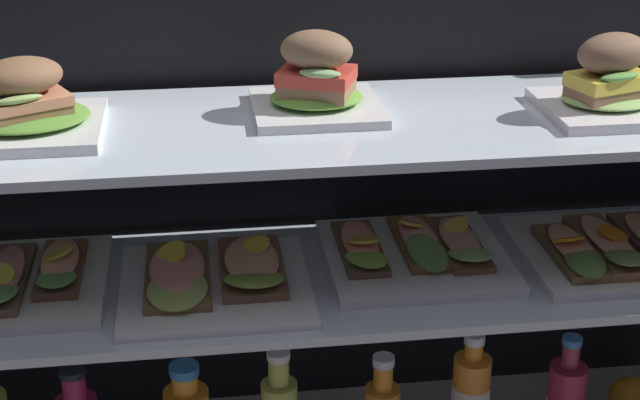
% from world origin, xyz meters
% --- Properties ---
extents(case_frame, '(1.42, 0.42, 0.93)m').
position_xyz_m(case_frame, '(0.00, 0.11, 0.51)').
color(case_frame, gray).
rests_on(case_frame, ground).
extents(riser_lower_tier, '(1.35, 0.35, 0.34)m').
position_xyz_m(riser_lower_tier, '(0.00, 0.00, 0.21)').
color(riser_lower_tier, silver).
rests_on(riser_lower_tier, case_base_deck).
extents(shelf_lower_glass, '(1.36, 0.37, 0.01)m').
position_xyz_m(shelf_lower_glass, '(0.00, 0.00, 0.39)').
color(shelf_lower_glass, silver).
rests_on(shelf_lower_glass, riser_lower_tier).
extents(riser_upper_tier, '(1.35, 0.35, 0.24)m').
position_xyz_m(riser_upper_tier, '(0.00, 0.00, 0.51)').
color(riser_upper_tier, silver).
rests_on(riser_upper_tier, shelf_lower_glass).
extents(shelf_upper_glass, '(1.36, 0.37, 0.01)m').
position_xyz_m(shelf_upper_glass, '(0.00, 0.00, 0.64)').
color(shelf_upper_glass, silver).
rests_on(shelf_upper_glass, riser_upper_tier).
extents(plated_roll_sandwich_right_of_center, '(0.21, 0.21, 0.11)m').
position_xyz_m(plated_roll_sandwich_right_of_center, '(-0.41, -0.00, 0.68)').
color(plated_roll_sandwich_right_of_center, white).
rests_on(plated_roll_sandwich_right_of_center, shelf_upper_glass).
extents(plated_roll_sandwich_mid_right, '(0.19, 0.19, 0.12)m').
position_xyz_m(plated_roll_sandwich_mid_right, '(0.00, 0.04, 0.69)').
color(plated_roll_sandwich_mid_right, white).
rests_on(plated_roll_sandwich_mid_right, shelf_upper_glass).
extents(plated_roll_sandwich_far_right, '(0.18, 0.18, 0.12)m').
position_xyz_m(plated_roll_sandwich_far_right, '(0.42, -0.03, 0.69)').
color(plated_roll_sandwich_far_right, white).
rests_on(plated_roll_sandwich_far_right, shelf_upper_glass).
extents(open_sandwich_tray_left_of_center, '(0.28, 0.28, 0.06)m').
position_xyz_m(open_sandwich_tray_left_of_center, '(-0.47, 0.00, 0.42)').
color(open_sandwich_tray_left_of_center, white).
rests_on(open_sandwich_tray_left_of_center, shelf_lower_glass).
extents(open_sandwich_tray_far_left, '(0.28, 0.27, 0.06)m').
position_xyz_m(open_sandwich_tray_far_left, '(-0.16, -0.02, 0.41)').
color(open_sandwich_tray_far_left, white).
rests_on(open_sandwich_tray_far_left, shelf_lower_glass).
extents(open_sandwich_tray_near_right_corner, '(0.28, 0.27, 0.06)m').
position_xyz_m(open_sandwich_tray_near_right_corner, '(0.15, 0.02, 0.41)').
color(open_sandwich_tray_near_right_corner, white).
rests_on(open_sandwich_tray_near_right_corner, shelf_lower_glass).
extents(open_sandwich_tray_right_of_center, '(0.28, 0.27, 0.06)m').
position_xyz_m(open_sandwich_tray_right_of_center, '(0.46, -0.01, 0.42)').
color(open_sandwich_tray_right_of_center, white).
rests_on(open_sandwich_tray_right_of_center, shelf_lower_glass).
extents(juice_bottle_front_middle, '(0.06, 0.06, 0.23)m').
position_xyz_m(juice_bottle_front_middle, '(0.25, 0.00, 0.14)').
color(juice_bottle_front_middle, orange).
rests_on(juice_bottle_front_middle, case_base_deck).
extents(orange_fruit_beside_bottles, '(0.08, 0.08, 0.08)m').
position_xyz_m(orange_fruit_beside_bottles, '(0.56, 0.04, 0.08)').
color(orange_fruit_beside_bottles, orange).
rests_on(orange_fruit_beside_bottles, case_base_deck).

